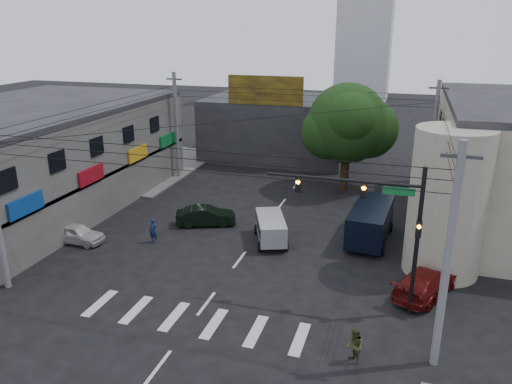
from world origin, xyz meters
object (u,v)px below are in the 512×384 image
at_px(white_compact, 77,233).
at_px(navy_van, 370,223).
at_px(utility_pole_near_right, 447,260).
at_px(silver_minivan, 271,230).
at_px(street_tree, 347,124).
at_px(maroon_sedan, 426,282).
at_px(traffic_gantry, 381,215).
at_px(utility_pole_far_right, 433,142).
at_px(pedestrian_olive, 355,346).
at_px(traffic_officer, 153,231).
at_px(utility_pole_far_left, 176,126).
at_px(dark_sedan, 206,216).

relative_size(white_compact, navy_van, 0.61).
bearing_deg(navy_van, utility_pole_near_right, -158.67).
relative_size(white_compact, silver_minivan, 0.86).
relative_size(street_tree, utility_pole_near_right, 0.95).
distance_m(white_compact, silver_minivan, 12.11).
bearing_deg(navy_van, maroon_sedan, -146.76).
bearing_deg(traffic_gantry, white_compact, 172.71).
bearing_deg(white_compact, utility_pole_far_right, -54.72).
relative_size(navy_van, pedestrian_olive, 3.71).
xyz_separation_m(street_tree, traffic_officer, (-9.91, -14.27, -4.69)).
distance_m(street_tree, utility_pole_near_right, 22.48).
distance_m(silver_minivan, pedestrian_olive, 12.18).
distance_m(utility_pole_far_left, dark_sedan, 12.33).
distance_m(dark_sedan, traffic_officer, 4.16).
bearing_deg(traffic_gantry, pedestrian_olive, -95.34).
bearing_deg(dark_sedan, traffic_officer, 129.31).
distance_m(street_tree, utility_pole_far_left, 14.56).
bearing_deg(street_tree, traffic_gantry, -78.01).
height_order(silver_minivan, traffic_officer, silver_minivan).
bearing_deg(maroon_sedan, utility_pole_near_right, 117.52).
relative_size(maroon_sedan, pedestrian_olive, 3.26).
height_order(utility_pole_far_right, maroon_sedan, utility_pole_far_right).
bearing_deg(silver_minivan, traffic_gantry, -153.10).
bearing_deg(utility_pole_near_right, utility_pole_far_right, 90.00).
xyz_separation_m(traffic_gantry, white_compact, (-18.32, 2.34, -4.23)).
relative_size(utility_pole_far_left, utility_pole_far_right, 1.00).
distance_m(street_tree, navy_van, 11.25).
height_order(utility_pole_far_right, white_compact, utility_pole_far_right).
relative_size(utility_pole_near_right, silver_minivan, 2.23).
bearing_deg(street_tree, silver_minivan, -103.75).
height_order(dark_sedan, maroon_sedan, maroon_sedan).
relative_size(utility_pole_near_right, traffic_officer, 5.84).
relative_size(utility_pole_far_left, pedestrian_olive, 5.85).
xyz_separation_m(street_tree, utility_pole_far_left, (-14.50, -1.00, -0.87)).
distance_m(utility_pole_near_right, dark_sedan, 18.46).
bearing_deg(pedestrian_olive, white_compact, -142.73).
height_order(traffic_gantry, utility_pole_near_right, utility_pole_near_right).
xyz_separation_m(white_compact, pedestrian_olive, (17.91, -6.77, 0.19)).
xyz_separation_m(utility_pole_far_right, white_compact, (-21.00, -14.66, -4.00)).
distance_m(utility_pole_far_left, traffic_officer, 14.55).
relative_size(traffic_gantry, dark_sedan, 1.70).
relative_size(utility_pole_far_right, navy_van, 1.57).
bearing_deg(navy_van, silver_minivan, 113.68).
height_order(street_tree, dark_sedan, street_tree).
distance_m(street_tree, traffic_officer, 17.99).
xyz_separation_m(white_compact, traffic_officer, (4.59, 1.39, 0.19)).
bearing_deg(utility_pole_near_right, dark_sedan, 142.94).
bearing_deg(utility_pole_far_left, traffic_officer, -70.90).
xyz_separation_m(traffic_gantry, navy_van, (-0.88, 8.05, -3.69)).
height_order(utility_pole_far_left, silver_minivan, utility_pole_far_left).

